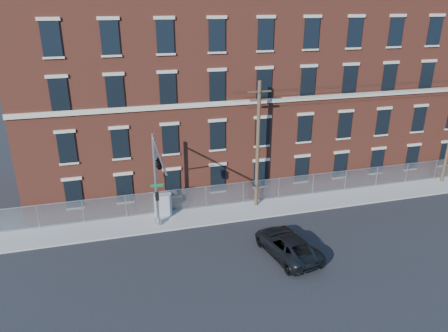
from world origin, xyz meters
The scene contains 8 objects.
ground centered at (0.00, 0.00, 0.00)m, with size 140.00×140.00×0.00m, color black.
sidewalk centered at (12.00, 5.00, 0.06)m, with size 65.00×3.00×0.12m, color #989590.
mill_building centered at (12.00, 13.93, 8.15)m, with size 55.30×14.32×16.30m.
chain_link_fence centered at (12.00, 6.30, 1.06)m, with size 59.06×0.06×1.85m.
traffic_signal_mast centered at (-6.00, 2.18, 5.39)m, with size 0.90×6.75×7.00m.
utility_pole_near centered at (2.00, 5.60, 5.34)m, with size 1.80×0.28×10.00m.
pickup_truck centered at (1.62, -1.50, 0.75)m, with size 2.48×5.37×1.49m, color black.
utility_cabinet centered at (-5.43, 6.00, 0.95)m, with size 1.33×0.66×1.66m, color gray.
Camera 1 is at (-8.48, -22.80, 15.42)m, focal length 33.39 mm.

